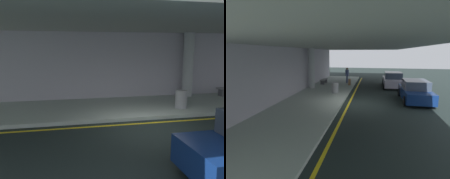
{
  "view_description": "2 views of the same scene",
  "coord_description": "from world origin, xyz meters",
  "views": [
    {
      "loc": [
        -3.31,
        -8.35,
        2.96
      ],
      "look_at": [
        -1.22,
        1.29,
        1.29
      ],
      "focal_mm": 39.79,
      "sensor_mm": 36.0,
      "label": 1
    },
    {
      "loc": [
        -12.01,
        -0.93,
        3.4
      ],
      "look_at": [
        -0.37,
        1.35,
        0.99
      ],
      "focal_mm": 29.05,
      "sensor_mm": 36.0,
      "label": 2
    }
  ],
  "objects": [
    {
      "name": "ground_plane",
      "position": [
        0.0,
        0.0,
        0.0
      ],
      "size": [
        60.0,
        60.0,
        0.0
      ],
      "primitive_type": "plane",
      "color": "black"
    },
    {
      "name": "sidewalk",
      "position": [
        0.0,
        3.1,
        0.07
      ],
      "size": [
        26.0,
        4.2,
        0.15
      ],
      "primitive_type": "cube",
      "color": "#A6B5AB",
      "rests_on": "ground"
    },
    {
      "name": "lane_stripe_yellow",
      "position": [
        0.0,
        0.62,
        0.0
      ],
      "size": [
        26.0,
        0.14,
        0.01
      ],
      "primitive_type": "cube",
      "color": "yellow",
      "rests_on": "ground"
    },
    {
      "name": "support_column_left_mid",
      "position": [
        4.0,
        4.71,
        1.97
      ],
      "size": [
        0.59,
        0.59,
        3.65
      ],
      "primitive_type": "cylinder",
      "color": "#A7AEB1",
      "rests_on": "sidewalk"
    },
    {
      "name": "ceiling_overhang",
      "position": [
        0.0,
        2.6,
        3.95
      ],
      "size": [
        28.0,
        13.2,
        0.3
      ],
      "primitive_type": "cube",
      "color": "#979C95",
      "rests_on": "support_column_far_left"
    },
    {
      "name": "terminal_back_wall",
      "position": [
        0.0,
        5.35,
        1.9
      ],
      "size": [
        26.0,
        0.3,
        3.8
      ],
      "primitive_type": "cube",
      "color": "#AEABB8",
      "rests_on": "ground"
    },
    {
      "name": "trash_bin_steel",
      "position": [
        2.28,
        2.11,
        0.57
      ],
      "size": [
        0.56,
        0.56,
        0.85
      ],
      "primitive_type": "cylinder",
      "color": "gray",
      "rests_on": "sidewalk"
    }
  ]
}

